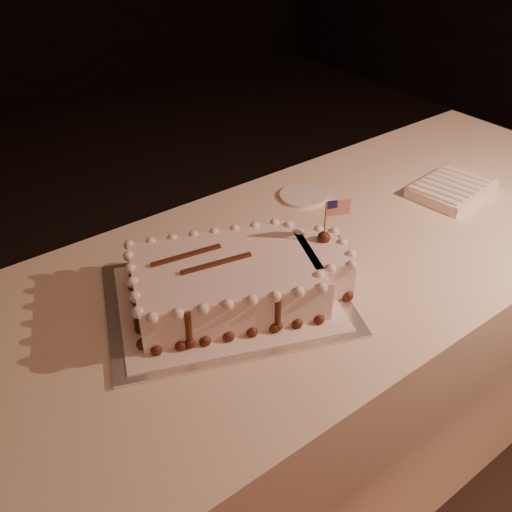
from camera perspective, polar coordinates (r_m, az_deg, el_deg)
banquet_table at (r=1.58m, az=1.52°, el=-12.72°), size 2.40×0.80×0.75m
cake_board at (r=1.24m, az=-2.94°, el=-4.38°), size 0.62×0.55×0.01m
doily at (r=1.24m, az=-2.95°, el=-4.20°), size 0.55×0.49×0.00m
sheet_cake at (r=1.21m, az=-1.78°, el=-2.27°), size 0.51×0.39×0.19m
napkin_stack at (r=1.73m, az=18.98°, el=6.35°), size 0.25×0.19×0.04m
side_plate at (r=1.63m, az=4.74°, el=6.01°), size 0.13×0.13×0.01m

